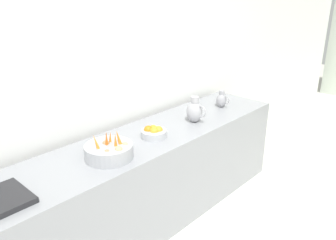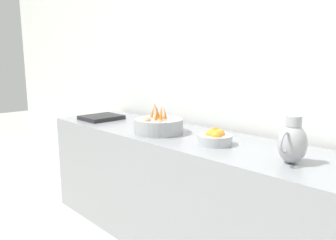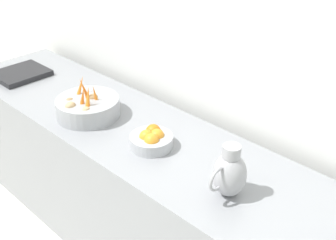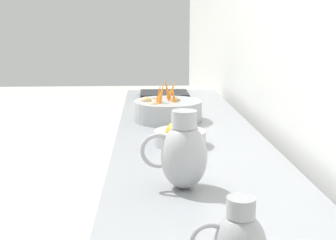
{
  "view_description": "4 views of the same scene",
  "coord_description": "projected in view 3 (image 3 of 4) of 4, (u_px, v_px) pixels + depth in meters",
  "views": [
    {
      "loc": [
        0.5,
        -2.0,
        2.07
      ],
      "look_at": [
        -1.37,
        0.01,
        1.01
      ],
      "focal_mm": 36.66,
      "sensor_mm": 36.0,
      "label": 1
    },
    {
      "loc": [
        0.18,
        1.12,
        1.39
      ],
      "look_at": [
        -1.3,
        -0.38,
        1.0
      ],
      "focal_mm": 33.86,
      "sensor_mm": 36.0,
      "label": 2
    },
    {
      "loc": [
        -0.13,
        1.31,
        2.11
      ],
      "look_at": [
        -1.44,
        0.03,
        1.07
      ],
      "focal_mm": 46.66,
      "sensor_mm": 36.0,
      "label": 3
    },
    {
      "loc": [
        -1.29,
        1.79,
        1.38
      ],
      "look_at": [
        -1.39,
        -0.1,
        0.97
      ],
      "focal_mm": 48.1,
      "sensor_mm": 36.0,
      "label": 4
    }
  ],
  "objects": [
    {
      "name": "metal_pitcher_tall",
      "position": [
        229.0,
        173.0,
        1.89
      ],
      "size": [
        0.21,
        0.15,
        0.25
      ],
      "color": "#A3A3A8",
      "rests_on": "prep_counter"
    },
    {
      "name": "vegetable_colander",
      "position": [
        88.0,
        107.0,
        2.54
      ],
      "size": [
        0.37,
        0.37,
        0.24
      ],
      "color": "#9EA0A5",
      "rests_on": "prep_counter"
    },
    {
      "name": "prep_counter",
      "position": [
        153.0,
        200.0,
        2.56
      ],
      "size": [
        0.69,
        3.2,
        0.86
      ],
      "primitive_type": "cube",
      "color": "gray",
      "rests_on": "ground_plane"
    },
    {
      "name": "counter_sink_basin",
      "position": [
        21.0,
        74.0,
        3.05
      ],
      "size": [
        0.34,
        0.3,
        0.04
      ],
      "primitive_type": "cube",
      "color": "#232326",
      "rests_on": "prep_counter"
    },
    {
      "name": "orange_bowl",
      "position": [
        152.0,
        139.0,
        2.26
      ],
      "size": [
        0.23,
        0.23,
        0.1
      ],
      "color": "#ADAFB5",
      "rests_on": "prep_counter"
    },
    {
      "name": "tile_wall_left",
      "position": [
        295.0,
        24.0,
        2.01
      ],
      "size": [
        0.1,
        9.59,
        3.0
      ],
      "primitive_type": "cube",
      "color": "white",
      "rests_on": "ground_plane"
    }
  ]
}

